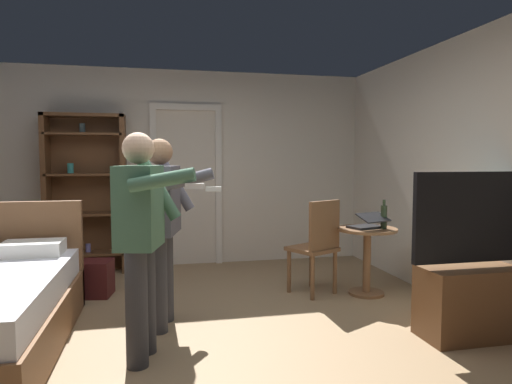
{
  "coord_description": "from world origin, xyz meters",
  "views": [
    {
      "loc": [
        -0.22,
        -3.31,
        1.41
      ],
      "look_at": [
        0.59,
        0.38,
        1.14
      ],
      "focal_mm": 31.68,
      "sensor_mm": 36.0,
      "label": 1
    }
  ],
  "objects": [
    {
      "name": "bottle_on_table",
      "position": [
        2.04,
        0.89,
        0.83
      ],
      "size": [
        0.06,
        0.06,
        0.3
      ],
      "color": "#2D3720",
      "rests_on": "side_table"
    },
    {
      "name": "wall_back",
      "position": [
        0.0,
        2.81,
        1.29
      ],
      "size": [
        5.37,
        0.12,
        2.57
      ],
      "primitive_type": "cube",
      "color": "silver",
      "rests_on": "ground_plane"
    },
    {
      "name": "bookshelf",
      "position": [
        -1.08,
        2.58,
        1.05
      ],
      "size": [
        0.96,
        0.32,
        1.96
      ],
      "color": "brown",
      "rests_on": "ground_plane"
    },
    {
      "name": "person_blue_shirt",
      "position": [
        -0.33,
        -0.11,
        0.91
      ],
      "size": [
        0.59,
        0.65,
        1.59
      ],
      "color": "#333338",
      "rests_on": "ground_plane"
    },
    {
      "name": "tv_flatscreen",
      "position": [
        2.27,
        -0.26,
        0.41
      ],
      "size": [
        1.21,
        0.4,
        1.32
      ],
      "color": "brown",
      "rests_on": "ground_plane"
    },
    {
      "name": "wooden_chair",
      "position": [
        1.4,
        1.07,
        0.54
      ],
      "size": [
        0.57,
        0.57,
        0.99
      ],
      "color": "brown",
      "rests_on": "ground_plane"
    },
    {
      "name": "ground_plane",
      "position": [
        0.0,
        0.0,
        0.0
      ],
      "size": [
        6.04,
        6.04,
        0.0
      ],
      "primitive_type": "plane",
      "color": "#997A56"
    },
    {
      "name": "wall_right",
      "position": [
        2.63,
        0.0,
        1.29
      ],
      "size": [
        0.12,
        5.73,
        2.57
      ],
      "primitive_type": "cube",
      "color": "silver",
      "rests_on": "ground_plane"
    },
    {
      "name": "suitcase_dark",
      "position": [
        -0.92,
        1.53,
        0.18
      ],
      "size": [
        0.5,
        0.39,
        0.37
      ],
      "primitive_type": "cube",
      "rotation": [
        0.0,
        0.0,
        -0.16
      ],
      "color": "#4C1919",
      "rests_on": "ground_plane"
    },
    {
      "name": "doorway_frame",
      "position": [
        0.17,
        2.73,
        1.22
      ],
      "size": [
        0.93,
        0.08,
        2.13
      ],
      "color": "white",
      "rests_on": "ground_plane"
    },
    {
      "name": "laptop",
      "position": [
        1.89,
        0.92,
        0.75
      ],
      "size": [
        0.4,
        0.41,
        0.17
      ],
      "color": "black",
      "rests_on": "side_table"
    },
    {
      "name": "person_striped_shirt",
      "position": [
        -0.18,
        0.5,
        0.92
      ],
      "size": [
        0.64,
        0.73,
        1.58
      ],
      "color": "#333338",
      "rests_on": "ground_plane"
    },
    {
      "name": "side_table",
      "position": [
        1.9,
        0.97,
        0.47
      ],
      "size": [
        0.61,
        0.61,
        0.7
      ],
      "color": "brown",
      "rests_on": "ground_plane"
    }
  ]
}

